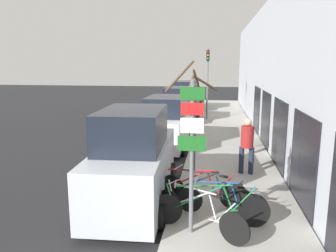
# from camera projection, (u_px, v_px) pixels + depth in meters

# --- Properties ---
(ground_plane) EXTENTS (80.00, 80.00, 0.00)m
(ground_plane) POSITION_uv_depth(u_px,v_px,m) (167.00, 150.00, 14.19)
(ground_plane) COLOR black
(sidewalk_curb) EXTENTS (3.20, 32.00, 0.15)m
(sidewalk_curb) POSITION_uv_depth(u_px,v_px,m) (226.00, 136.00, 16.53)
(sidewalk_curb) COLOR #9E9B93
(sidewalk_curb) RESTS_ON ground
(building_facade) EXTENTS (0.23, 32.00, 6.50)m
(building_facade) POSITION_uv_depth(u_px,v_px,m) (265.00, 74.00, 15.60)
(building_facade) COLOR #B2B7C1
(building_facade) RESTS_ON ground
(signpost) EXTENTS (0.58, 0.11, 3.25)m
(signpost) POSITION_uv_depth(u_px,v_px,m) (192.00, 148.00, 6.65)
(signpost) COLOR #595B60
(signpost) RESTS_ON sidewalk_curb
(bicycle_0) EXTENTS (2.03, 1.39, 0.96)m
(bicycle_0) POSITION_uv_depth(u_px,v_px,m) (199.00, 213.00, 7.00)
(bicycle_0) COLOR black
(bicycle_0) RESTS_ON sidewalk_curb
(bicycle_1) EXTENTS (2.62, 0.44, 0.98)m
(bicycle_1) POSITION_uv_depth(u_px,v_px,m) (210.00, 208.00, 7.21)
(bicycle_1) COLOR black
(bicycle_1) RESTS_ON sidewalk_curb
(bicycle_2) EXTENTS (2.12, 0.44, 0.86)m
(bicycle_2) POSITION_uv_depth(u_px,v_px,m) (221.00, 201.00, 7.70)
(bicycle_2) COLOR black
(bicycle_2) RESTS_ON sidewalk_curb
(bicycle_3) EXTENTS (2.40, 1.02, 0.99)m
(bicycle_3) POSITION_uv_depth(u_px,v_px,m) (205.00, 193.00, 8.02)
(bicycle_3) COLOR black
(bicycle_3) RESTS_ON sidewalk_curb
(bicycle_4) EXTENTS (2.54, 0.46, 0.97)m
(bicycle_4) POSITION_uv_depth(u_px,v_px,m) (196.00, 190.00, 8.25)
(bicycle_4) COLOR black
(bicycle_4) RESTS_ON sidewalk_curb
(parked_car_0) EXTENTS (2.10, 4.81, 2.56)m
(parked_car_0) POSITION_uv_depth(u_px,v_px,m) (134.00, 161.00, 8.71)
(parked_car_0) COLOR #B2B7BC
(parked_car_0) RESTS_ON ground
(parked_car_1) EXTENTS (2.09, 4.83, 2.28)m
(parked_car_1) POSITION_uv_depth(u_px,v_px,m) (167.00, 124.00, 14.70)
(parked_car_1) COLOR silver
(parked_car_1) RESTS_ON ground
(parked_car_2) EXTENTS (2.12, 4.80, 2.26)m
(parked_car_2) POSITION_uv_depth(u_px,v_px,m) (178.00, 107.00, 20.67)
(parked_car_2) COLOR maroon
(parked_car_2) RESTS_ON ground
(parked_car_3) EXTENTS (2.29, 4.88, 2.34)m
(parked_car_3) POSITION_uv_depth(u_px,v_px,m) (187.00, 97.00, 26.01)
(parked_car_3) COLOR #144728
(parked_car_3) RESTS_ON ground
(pedestrian_near) EXTENTS (0.47, 0.40, 1.82)m
(pedestrian_near) POSITION_uv_depth(u_px,v_px,m) (247.00, 142.00, 10.56)
(pedestrian_near) COLOR #1E2338
(pedestrian_near) RESTS_ON sidewalk_curb
(street_tree) EXTENTS (1.67, 1.40, 3.66)m
(street_tree) POSITION_uv_depth(u_px,v_px,m) (193.00, 123.00, 10.56)
(street_tree) COLOR #4C3828
(street_tree) RESTS_ON sidewalk_curb
(traffic_light) EXTENTS (0.20, 0.30, 4.50)m
(traffic_light) POSITION_uv_depth(u_px,v_px,m) (208.00, 74.00, 20.70)
(traffic_light) COLOR #595B60
(traffic_light) RESTS_ON sidewalk_curb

